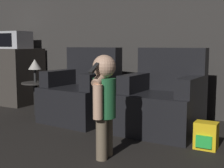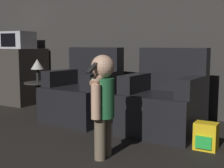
# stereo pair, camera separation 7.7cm
# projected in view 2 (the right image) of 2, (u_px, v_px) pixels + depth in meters

# --- Properties ---
(wall_back) EXTENTS (8.40, 0.05, 2.60)m
(wall_back) POSITION_uv_depth(u_px,v_px,m) (173.00, 21.00, 4.20)
(wall_back) COLOR #33302D
(wall_back) RESTS_ON ground_plane
(armchair_left) EXTENTS (0.87, 0.83, 0.94)m
(armchair_left) POSITION_uv_depth(u_px,v_px,m) (84.00, 95.00, 4.02)
(armchair_left) COLOR black
(armchair_left) RESTS_ON ground_plane
(armchair_right) EXTENTS (0.83, 0.78, 0.94)m
(armchair_right) POSITION_uv_depth(u_px,v_px,m) (164.00, 103.00, 3.47)
(armchair_right) COLOR black
(armchair_right) RESTS_ON ground_plane
(person_toddler) EXTENTS (0.20, 0.35, 0.89)m
(person_toddler) POSITION_uv_depth(u_px,v_px,m) (102.00, 98.00, 2.64)
(person_toddler) COLOR brown
(person_toddler) RESTS_ON ground_plane
(toy_backpack) EXTENTS (0.21, 0.17, 0.26)m
(toy_backpack) POSITION_uv_depth(u_px,v_px,m) (206.00, 136.00, 2.90)
(toy_backpack) COLOR yellow
(toy_backpack) RESTS_ON ground_plane
(kitchen_counter) EXTENTS (0.93, 0.67, 0.91)m
(kitchen_counter) POSITION_uv_depth(u_px,v_px,m) (15.00, 76.00, 5.29)
(kitchen_counter) COLOR #38332D
(kitchen_counter) RESTS_ON ground_plane
(microwave) EXTENTS (0.48, 0.37, 0.28)m
(microwave) POSITION_uv_depth(u_px,v_px,m) (18.00, 40.00, 5.16)
(microwave) COLOR #B7B7BC
(microwave) RESTS_ON kitchen_counter
(side_table) EXTENTS (0.38, 0.38, 0.46)m
(side_table) POSITION_uv_depth(u_px,v_px,m) (38.00, 89.00, 4.35)
(side_table) COLOR black
(side_table) RESTS_ON ground_plane
(lamp) EXTENTS (0.18, 0.18, 0.32)m
(lamp) POSITION_uv_depth(u_px,v_px,m) (37.00, 65.00, 4.31)
(lamp) COLOR #262626
(lamp) RESTS_ON side_table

